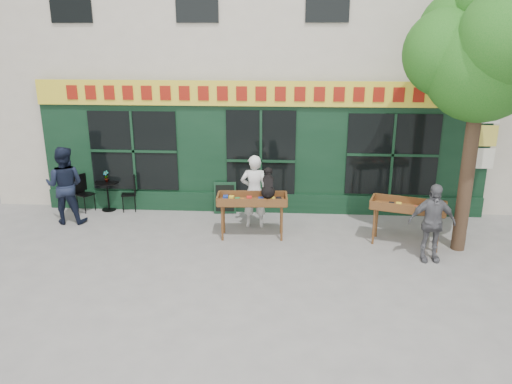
{
  "coord_description": "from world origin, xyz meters",
  "views": [
    {
      "loc": [
        0.68,
        -9.69,
        4.34
      ],
      "look_at": [
        -0.0,
        0.5,
        1.11
      ],
      "focal_mm": 35.0,
      "sensor_mm": 36.0,
      "label": 1
    }
  ],
  "objects_px": {
    "book_cart_right": "(408,209)",
    "bistro_table": "(107,190)",
    "book_cart_center": "(252,202)",
    "man_left": "(65,185)",
    "man_right": "(432,223)",
    "woman": "(254,191)",
    "dog": "(268,183)"
  },
  "relations": [
    {
      "from": "dog",
      "to": "man_left",
      "type": "relative_size",
      "value": 0.32
    },
    {
      "from": "man_right",
      "to": "bistro_table",
      "type": "distance_m",
      "value": 7.86
    },
    {
      "from": "book_cart_right",
      "to": "bistro_table",
      "type": "relative_size",
      "value": 2.13
    },
    {
      "from": "book_cart_center",
      "to": "bistro_table",
      "type": "bearing_deg",
      "value": 155.45
    },
    {
      "from": "man_right",
      "to": "dog",
      "type": "bearing_deg",
      "value": 161.82
    },
    {
      "from": "woman",
      "to": "man_left",
      "type": "relative_size",
      "value": 0.93
    },
    {
      "from": "dog",
      "to": "man_left",
      "type": "distance_m",
      "value": 4.91
    },
    {
      "from": "dog",
      "to": "bistro_table",
      "type": "relative_size",
      "value": 0.79
    },
    {
      "from": "man_right",
      "to": "woman",
      "type": "bearing_deg",
      "value": 153.4
    },
    {
      "from": "book_cart_right",
      "to": "bistro_table",
      "type": "xyz_separation_m",
      "value": [
        -7.15,
        1.74,
        -0.28
      ]
    },
    {
      "from": "book_cart_center",
      "to": "man_left",
      "type": "relative_size",
      "value": 0.82
    },
    {
      "from": "man_right",
      "to": "man_left",
      "type": "distance_m",
      "value": 8.28
    },
    {
      "from": "book_cart_center",
      "to": "man_right",
      "type": "height_order",
      "value": "man_right"
    },
    {
      "from": "dog",
      "to": "woman",
      "type": "xyz_separation_m",
      "value": [
        -0.35,
        0.7,
        -0.43
      ]
    },
    {
      "from": "book_cart_right",
      "to": "man_right",
      "type": "bearing_deg",
      "value": -50.86
    },
    {
      "from": "book_cart_center",
      "to": "man_left",
      "type": "bearing_deg",
      "value": 169.26
    },
    {
      "from": "bistro_table",
      "to": "book_cart_right",
      "type": "bearing_deg",
      "value": -13.65
    },
    {
      "from": "book_cart_right",
      "to": "dog",
      "type": "bearing_deg",
      "value": -165.73
    },
    {
      "from": "book_cart_center",
      "to": "man_left",
      "type": "distance_m",
      "value": 4.55
    },
    {
      "from": "man_left",
      "to": "book_cart_center",
      "type": "bearing_deg",
      "value": 168.59
    },
    {
      "from": "woman",
      "to": "bistro_table",
      "type": "bearing_deg",
      "value": -15.71
    },
    {
      "from": "book_cart_right",
      "to": "man_right",
      "type": "height_order",
      "value": "man_right"
    },
    {
      "from": "woman",
      "to": "dog",
      "type": "bearing_deg",
      "value": 113.75
    },
    {
      "from": "bistro_table",
      "to": "woman",
      "type": "bearing_deg",
      "value": -12.9
    },
    {
      "from": "man_right",
      "to": "man_left",
      "type": "bearing_deg",
      "value": 166.3
    },
    {
      "from": "woman",
      "to": "book_cart_right",
      "type": "height_order",
      "value": "woman"
    },
    {
      "from": "book_cart_right",
      "to": "man_left",
      "type": "bearing_deg",
      "value": -168.76
    },
    {
      "from": "book_cart_center",
      "to": "bistro_table",
      "type": "relative_size",
      "value": 2.01
    },
    {
      "from": "book_cart_center",
      "to": "book_cart_right",
      "type": "distance_m",
      "value": 3.33
    },
    {
      "from": "bistro_table",
      "to": "man_left",
      "type": "height_order",
      "value": "man_left"
    },
    {
      "from": "book_cart_center",
      "to": "man_left",
      "type": "xyz_separation_m",
      "value": [
        -4.5,
        0.63,
        0.11
      ]
    },
    {
      "from": "man_left",
      "to": "book_cart_right",
      "type": "bearing_deg",
      "value": 170.42
    }
  ]
}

